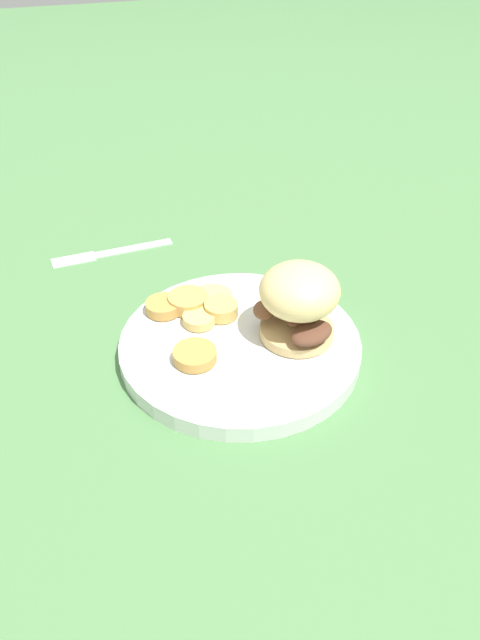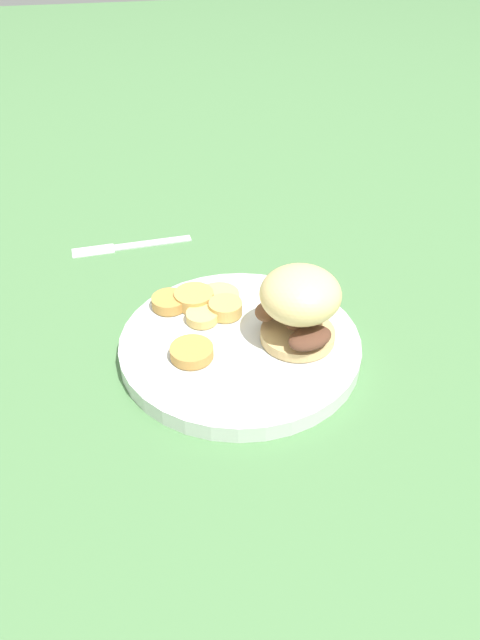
% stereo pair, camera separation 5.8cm
% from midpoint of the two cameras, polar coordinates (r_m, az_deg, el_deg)
% --- Properties ---
extents(ground_plane, '(4.00, 4.00, 0.00)m').
position_cam_midpoint_polar(ground_plane, '(0.69, -2.38, -3.07)').
color(ground_plane, '#4C7A47').
extents(dinner_plate, '(0.26, 0.26, 0.02)m').
position_cam_midpoint_polar(dinner_plate, '(0.69, -2.40, -2.34)').
color(dinner_plate, silver).
rests_on(dinner_plate, ground_plane).
extents(sandwich, '(0.09, 0.10, 0.09)m').
position_cam_midpoint_polar(sandwich, '(0.66, 2.92, 1.75)').
color(sandwich, tan).
rests_on(sandwich, dinner_plate).
extents(potato_round_0, '(0.04, 0.04, 0.01)m').
position_cam_midpoint_polar(potato_round_0, '(0.73, -9.28, 1.15)').
color(potato_round_0, '#BC8942').
rests_on(potato_round_0, dinner_plate).
extents(potato_round_1, '(0.04, 0.04, 0.02)m').
position_cam_midpoint_polar(potato_round_1, '(0.71, -4.05, 0.93)').
color(potato_round_1, tan).
rests_on(potato_round_1, dinner_plate).
extents(potato_round_2, '(0.04, 0.04, 0.01)m').
position_cam_midpoint_polar(potato_round_2, '(0.70, -6.13, 0.01)').
color(potato_round_2, '#DBB766').
rests_on(potato_round_2, dinner_plate).
extents(potato_round_3, '(0.05, 0.05, 0.02)m').
position_cam_midpoint_polar(potato_round_3, '(0.73, -7.06, 1.66)').
color(potato_round_3, tan).
rests_on(potato_round_3, dinner_plate).
extents(potato_round_4, '(0.05, 0.05, 0.01)m').
position_cam_midpoint_polar(potato_round_4, '(0.73, -4.78, 1.92)').
color(potato_round_4, '#DBB766').
rests_on(potato_round_4, dinner_plate).
extents(potato_round_5, '(0.05, 0.05, 0.01)m').
position_cam_midpoint_polar(potato_round_5, '(0.65, -6.68, -3.31)').
color(potato_round_5, '#BC8942').
rests_on(potato_round_5, dinner_plate).
extents(fork, '(0.17, 0.03, 0.00)m').
position_cam_midpoint_polar(fork, '(0.89, -13.59, 6.00)').
color(fork, silver).
rests_on(fork, ground_plane).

